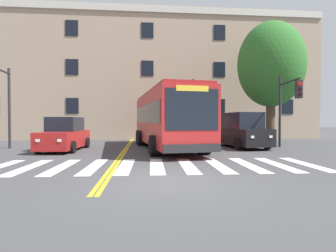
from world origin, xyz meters
The scene contains 12 objects.
ground_plane centered at (0.00, 0.00, 0.00)m, with size 120.00×120.00×0.00m, color #424244.
crosswalk centered at (-0.82, 2.82, 0.00)m, with size 13.63×3.84×0.01m.
lane_line_yellow_inner centered at (-1.93, 16.82, 0.00)m, with size 0.12×36.00×0.01m, color gold.
lane_line_yellow_outer centered at (-1.77, 16.82, 0.00)m, with size 0.12×36.00×0.01m, color gold.
city_bus centered at (0.64, 9.01, 1.87)m, with size 4.03×10.83×3.49m.
car_red_near_lane centered at (-5.35, 8.60, 0.87)m, with size 2.18×4.69×1.94m.
car_black_far_lane centered at (5.55, 9.41, 1.06)m, with size 2.64×5.00×2.26m.
traffic_light_near_corner centered at (8.05, 8.16, 3.02)m, with size 0.53×2.79×4.69m.
traffic_light_far_corner centered at (-9.03, 8.82, 3.38)m, with size 0.45×2.81×5.00m.
traffic_light_overhead centered at (1.98, 9.83, 3.06)m, with size 0.58×3.17×4.54m.
street_tree_curbside_large centered at (8.82, 11.91, 5.96)m, with size 5.04×4.78×9.21m.
building_facade centered at (-0.45, 21.88, 6.18)m, with size 33.62×10.02×12.34m.
Camera 1 is at (-0.67, -7.18, 1.72)m, focal length 28.00 mm.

